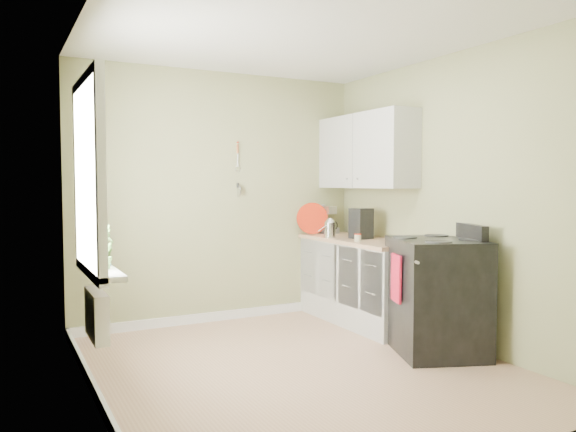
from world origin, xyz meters
name	(u,v)px	position (x,y,z in m)	size (l,w,h in m)	color
floor	(300,369)	(0.00, 0.00, -0.01)	(3.20, 3.60, 0.02)	#A3785A
ceiling	(300,30)	(0.00, 0.00, 2.71)	(3.20, 3.60, 0.02)	white
wall_back	(220,197)	(0.00, 1.81, 1.35)	(3.20, 0.02, 2.70)	#939566
wall_left	(89,206)	(-1.61, 0.00, 1.35)	(0.02, 3.60, 2.70)	#939566
wall_right	(451,200)	(1.61, 0.00, 1.35)	(0.02, 3.60, 2.70)	#939566
base_cabinets	(361,282)	(1.30, 1.00, 0.43)	(0.60, 1.60, 0.87)	silver
countertop	(360,240)	(1.29, 1.00, 0.89)	(0.64, 1.60, 0.04)	tan
upper_cabinets	(366,151)	(1.43, 1.10, 1.85)	(0.35, 1.40, 0.80)	silver
window	(87,176)	(-1.58, 0.30, 1.55)	(0.06, 1.14, 1.44)	white
window_sill	(99,268)	(-1.51, 0.30, 0.88)	(0.18, 1.14, 0.04)	white
radiator	(97,315)	(-1.54, 0.25, 0.55)	(0.12, 0.50, 0.35)	white
wall_utensils	(238,178)	(0.20, 1.78, 1.56)	(0.02, 0.14, 0.58)	tan
stove	(437,295)	(1.28, -0.20, 0.51)	(0.99, 1.03, 1.14)	black
stand_mixer	(326,220)	(1.30, 1.74, 1.06)	(0.21, 0.31, 0.36)	#B2B2B7
kettle	(330,228)	(1.05, 1.23, 1.02)	(0.21, 0.12, 0.21)	silver
coffee_maker	(361,224)	(1.29, 1.00, 1.06)	(0.20, 0.22, 0.32)	black
red_tray	(312,218)	(1.10, 1.70, 1.09)	(0.37, 0.37, 0.02)	#A41E0B
jar	(358,237)	(1.11, 0.79, 0.95)	(0.07, 0.07, 0.08)	beige
plant_a	(105,248)	(-1.50, 0.10, 1.05)	(0.16, 0.11, 0.30)	#4A7932
plant_b	(101,245)	(-1.50, 0.27, 1.06)	(0.18, 0.14, 0.32)	#4A7932
plant_c	(92,241)	(-1.50, 0.69, 1.05)	(0.17, 0.17, 0.30)	#4A7932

